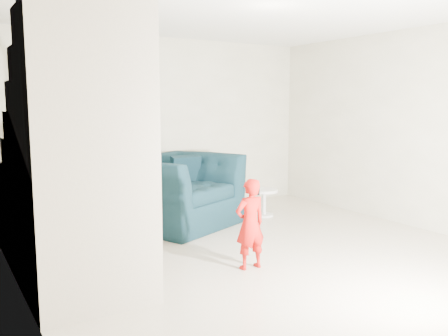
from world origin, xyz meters
The scene contains 12 objects.
floor centered at (0.00, 0.00, 0.00)m, with size 5.50×5.50×0.00m, color tan.
ceiling centered at (0.00, 0.00, 2.70)m, with size 5.50×5.50×0.00m, color silver.
back_wall centered at (0.00, 2.75, 1.35)m, with size 5.00×5.00×0.00m, color #A39E84.
left_wall centered at (-2.50, 0.00, 1.35)m, with size 5.50×5.50×0.00m, color #A39E84.
right_wall centered at (2.50, 0.00, 1.35)m, with size 5.50×5.50×0.00m, color #A39E84.
armchair centered at (-0.23, 1.79, 0.49)m, with size 1.49×1.31×0.97m, color black.
toddler centered at (-0.38, -0.18, 0.47)m, with size 0.34×0.22×0.94m, color maroon.
side_table centered at (1.11, 1.61, 0.28)m, with size 0.41×0.41×0.41m.
staircase centered at (-2.00, 0.55, 0.95)m, with size 1.02×3.03×3.62m.
cushion centered at (0.00, 2.05, 0.73)m, with size 0.44×0.13×0.42m, color black.
throw centered at (-0.91, 1.81, 0.61)m, with size 0.05×0.47×0.52m, color black.
phone centered at (-0.30, -0.19, 0.82)m, with size 0.02×0.05×0.10m, color black.
Camera 1 is at (-3.08, -4.06, 1.69)m, focal length 38.00 mm.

